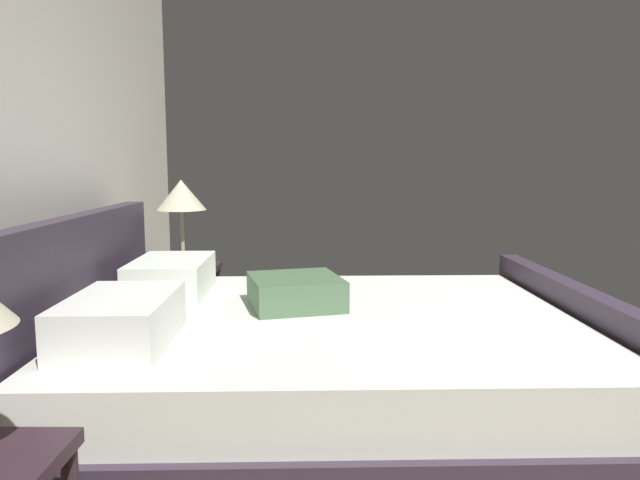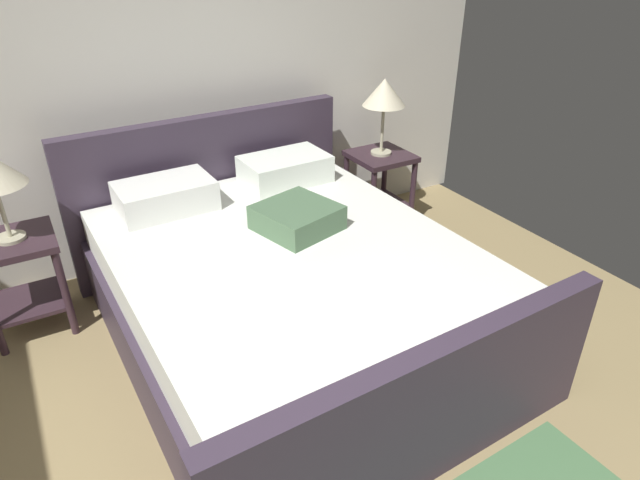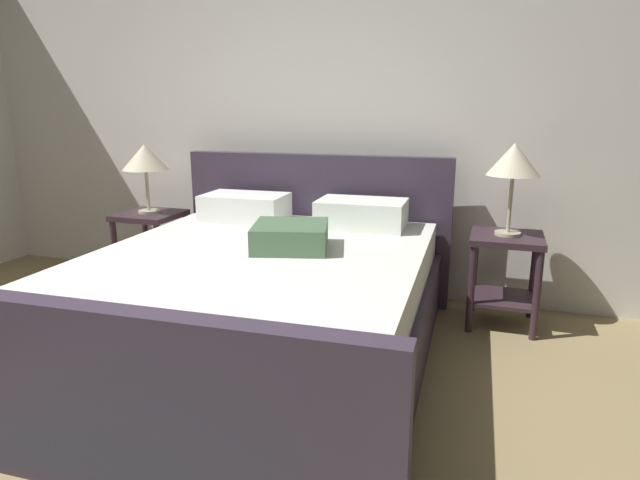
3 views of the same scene
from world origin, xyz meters
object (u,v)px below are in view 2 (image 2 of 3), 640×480
at_px(table_lamp_right, 384,94).
at_px(bed, 287,286).
at_px(nightstand_left, 21,269).
at_px(nightstand_right, 380,177).

bearing_deg(table_lamp_right, bed, -144.63).
xyz_separation_m(bed, nightstand_left, (-1.29, 0.83, 0.07)).
bearing_deg(nightstand_right, table_lamp_right, 63.43).
height_order(nightstand_right, nightstand_left, same).
relative_size(nightstand_right, table_lamp_right, 1.05).
xyz_separation_m(bed, table_lamp_right, (1.29, 0.91, 0.72)).
relative_size(bed, nightstand_left, 4.00).
relative_size(bed, table_lamp_right, 4.19).
bearing_deg(bed, nightstand_right, 35.37).
height_order(bed, table_lamp_right, table_lamp_right).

